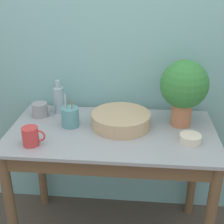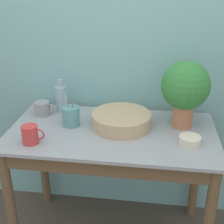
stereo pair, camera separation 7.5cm
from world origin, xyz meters
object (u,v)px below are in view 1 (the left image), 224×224
at_px(potted_plant, 184,87).
at_px(bowl_wash_large, 121,120).
at_px(bottle_tall, 59,99).
at_px(bowl_small_cream, 190,139).
at_px(utensil_cup, 70,117).
at_px(mug_red, 31,136).
at_px(mug_grey, 40,110).

bearing_deg(potted_plant, bowl_wash_large, -171.02).
distance_m(potted_plant, bottle_tall, 0.80).
height_order(bottle_tall, bowl_small_cream, bottle_tall).
height_order(bowl_wash_large, utensil_cup, utensil_cup).
bearing_deg(mug_red, bottle_tall, 83.69).
height_order(potted_plant, bowl_wash_large, potted_plant).
xyz_separation_m(bowl_wash_large, bottle_tall, (-0.42, 0.16, 0.05)).
bearing_deg(potted_plant, bowl_small_cream, -82.53).
distance_m(bottle_tall, bowl_small_cream, 0.88).
height_order(mug_red, bowl_small_cream, mug_red).
bearing_deg(potted_plant, mug_grey, 177.67).
xyz_separation_m(potted_plant, utensil_cup, (-0.67, -0.08, -0.18)).
bearing_deg(potted_plant, mug_red, -158.64).
bearing_deg(mug_grey, bottle_tall, 33.42).
bearing_deg(utensil_cup, bowl_small_cream, -11.18).
height_order(bowl_small_cream, utensil_cup, utensil_cup).
xyz_separation_m(bottle_tall, mug_grey, (-0.11, -0.07, -0.05)).
relative_size(bowl_small_cream, utensil_cup, 0.58).
distance_m(mug_red, mug_grey, 0.37).
xyz_separation_m(potted_plant, mug_grey, (-0.89, 0.04, -0.20)).
bearing_deg(mug_grey, mug_red, -80.53).
relative_size(mug_grey, bowl_small_cream, 1.13).
bearing_deg(bowl_wash_large, mug_grey, 169.93).
relative_size(bowl_wash_large, mug_red, 2.80).
distance_m(bottle_tall, utensil_cup, 0.22).
xyz_separation_m(bottle_tall, utensil_cup, (0.11, -0.19, -0.03)).
relative_size(bowl_wash_large, utensil_cup, 1.74).
relative_size(potted_plant, mug_red, 3.16).
bearing_deg(utensil_cup, bottle_tall, 121.06).
distance_m(bottle_tall, mug_red, 0.44).
xyz_separation_m(bottle_tall, mug_red, (-0.05, -0.43, -0.04)).
height_order(potted_plant, mug_grey, potted_plant).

